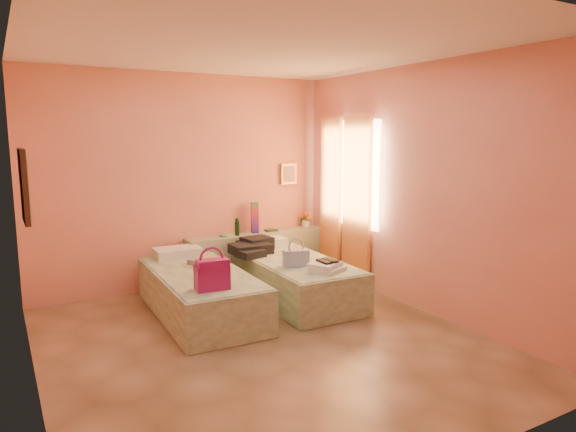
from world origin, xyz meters
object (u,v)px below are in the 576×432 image
magenta_handbag (212,274)px  blue_handbag (296,258)px  flower_vase (306,218)px  bed_right (294,279)px  water_bottle (237,227)px  green_book (271,230)px  headboard_ledge (257,255)px  towel_stack (328,267)px  bed_left (201,293)px

magenta_handbag → blue_handbag: magenta_handbag is taller
flower_vase → blue_handbag: flower_vase is taller
blue_handbag → bed_right: bearing=78.6°
bed_right → water_bottle: bearing=108.1°
magenta_handbag → green_book: bearing=52.7°
bed_right → green_book: green_book is taller
headboard_ledge → green_book: size_ratio=12.31×
blue_handbag → towel_stack: bearing=-48.8°
bed_left → bed_right: size_ratio=1.00×
flower_vase → water_bottle: bearing=-175.4°
green_book → bed_left: bearing=-143.4°
flower_vase → towel_stack: (-0.84, -1.81, -0.23)m
green_book → towel_stack: size_ratio=0.48×
magenta_handbag → bed_left: bearing=84.7°
bed_right → magenta_handbag: (-1.33, -0.68, 0.40)m
bed_left → towel_stack: (1.24, -0.69, 0.30)m
bed_left → water_bottle: bearing=50.1°
headboard_ledge → bed_right: bearing=-91.4°
flower_vase → blue_handbag: bearing=-125.6°
water_bottle → towel_stack: bearing=-79.1°
water_bottle → towel_stack: 1.76m
bed_right → flower_vase: (0.87, 1.11, 0.53)m
bed_right → green_book: (0.26, 1.07, 0.41)m
bed_right → water_bottle: (-0.29, 1.02, 0.51)m
bed_right → bed_left: bearing=-178.0°
headboard_ledge → flower_vase: 0.96m
green_book → magenta_handbag: 2.37m
bed_right → water_bottle: water_bottle is taller
bed_left → blue_handbag: size_ratio=6.70×
bed_right → flower_vase: 1.51m
towel_stack → flower_vase: bearing=65.1°
bed_left → green_book: (1.47, 1.07, 0.41)m
blue_handbag → towel_stack: 0.42m
water_bottle → blue_handbag: bearing=-84.0°
magenta_handbag → blue_handbag: 1.24m
water_bottle → blue_handbag: 1.36m
water_bottle → bed_right: bearing=-73.9°
flower_vase → bed_left: bearing=-151.9°
headboard_ledge → flower_vase: bearing=4.3°
towel_stack → green_book: bearing=82.8°
headboard_ledge → water_bottle: water_bottle is taller
green_book → bed_right: bearing=-103.0°
flower_vase → magenta_handbag: bearing=-140.9°
green_book → blue_handbag: blue_handbag is taller
headboard_ledge → bed_left: (-1.24, -1.05, -0.08)m
magenta_handbag → towel_stack: bearing=4.6°
green_book → magenta_handbag: bearing=-131.8°
bed_right → headboard_ledge: bearing=90.6°
bed_left → water_bottle: (0.92, 1.02, 0.51)m
flower_vase → magenta_handbag: flower_vase is taller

